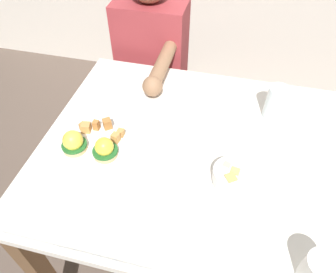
% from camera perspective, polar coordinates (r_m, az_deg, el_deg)
% --- Properties ---
extents(ground_plane, '(6.00, 6.00, 0.00)m').
position_cam_1_polar(ground_plane, '(1.72, 5.53, -19.17)').
color(ground_plane, brown).
extents(dining_table, '(1.20, 0.90, 0.74)m').
position_cam_1_polar(dining_table, '(1.17, 7.70, -6.28)').
color(dining_table, white).
rests_on(dining_table, ground_plane).
extents(eggs_benedict_plate, '(0.27, 0.27, 0.09)m').
position_cam_1_polar(eggs_benedict_plate, '(1.10, -13.70, -1.88)').
color(eggs_benedict_plate, white).
rests_on(eggs_benedict_plate, dining_table).
extents(fruit_bowl, '(0.12, 0.12, 0.06)m').
position_cam_1_polar(fruit_bowl, '(1.00, 11.39, -6.97)').
color(fruit_bowl, white).
rests_on(fruit_bowl, dining_table).
extents(coffee_mug, '(0.11, 0.08, 0.09)m').
position_cam_1_polar(coffee_mug, '(0.90, 25.60, -20.94)').
color(coffee_mug, white).
rests_on(coffee_mug, dining_table).
extents(water_glass_near, '(0.08, 0.08, 0.13)m').
position_cam_1_polar(water_glass_near, '(1.24, 18.69, 5.50)').
color(water_glass_near, silver).
rests_on(water_glass_near, dining_table).
extents(diner_person, '(0.34, 0.54, 1.14)m').
position_cam_1_polar(diner_person, '(1.66, -3.04, 13.07)').
color(diner_person, '#33333D').
rests_on(diner_person, ground_plane).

